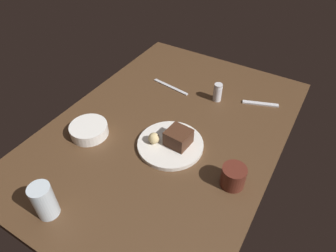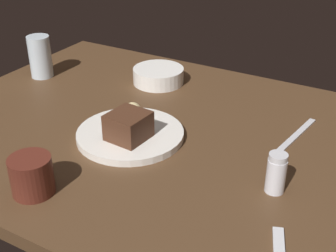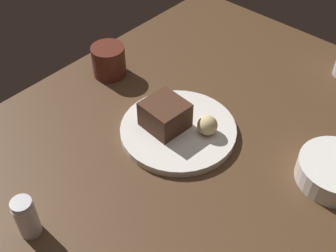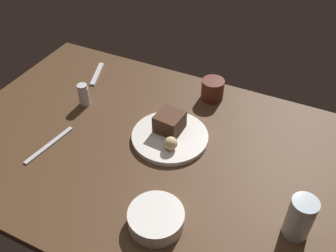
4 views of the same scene
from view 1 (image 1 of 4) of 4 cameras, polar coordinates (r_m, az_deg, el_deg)
dining_table at (r=118.06cm, az=-0.25°, el=-0.99°), size 120.00×84.00×3.00cm
dessert_plate at (r=109.62cm, az=0.46°, el=-3.53°), size 24.11×24.11×1.60cm
chocolate_cake_slice at (r=106.95cm, az=1.98°, el=-2.18°), size 8.59×8.84×5.87cm
bread_roll at (r=107.96cm, az=-2.70°, el=-2.33°), size 4.13×4.13×4.13cm
salt_shaker at (r=130.57cm, az=9.42°, el=6.34°), size 3.69×3.69×8.07cm
water_glass at (r=95.00cm, az=-22.50°, el=-13.01°), size 6.41×6.41×12.00cm
side_bowl at (r=117.13cm, az=-14.79°, el=-0.71°), size 14.25×14.25×4.31cm
coffee_cup at (r=98.42cm, az=12.31°, el=-9.35°), size 7.94×7.94×7.43cm
dessert_spoon at (r=134.38cm, az=17.16°, el=4.08°), size 6.79×14.72×0.70cm
butter_knife at (r=138.72cm, az=0.50°, el=7.46°), size 4.10×19.01×0.50cm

